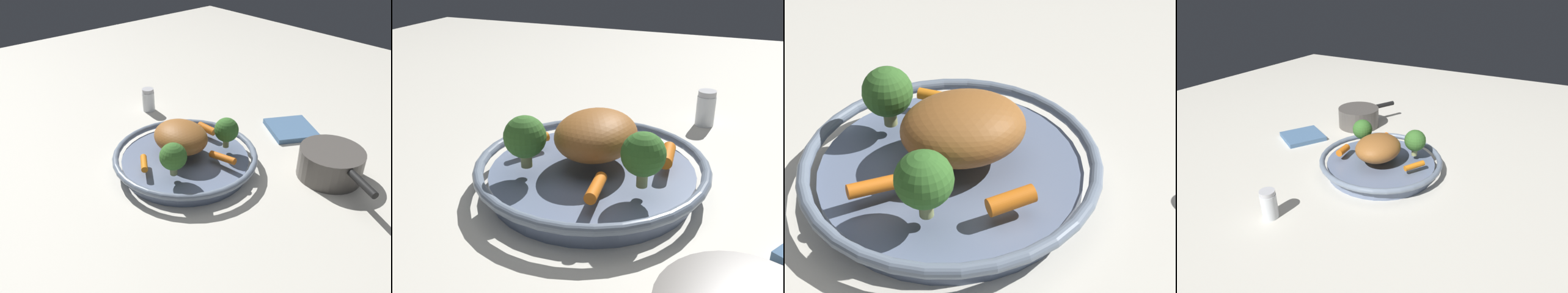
{
  "view_description": "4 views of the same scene",
  "coord_description": "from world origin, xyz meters",
  "views": [
    {
      "loc": [
        0.62,
        -0.52,
        0.55
      ],
      "look_at": [
        0.02,
        0.02,
        0.06
      ],
      "focal_mm": 37.23,
      "sensor_mm": 36.0,
      "label": 1
    },
    {
      "loc": [
        0.54,
        0.21,
        0.34
      ],
      "look_at": [
        -0.0,
        -0.01,
        0.06
      ],
      "focal_mm": 41.1,
      "sensor_mm": 36.0,
      "label": 2
    },
    {
      "loc": [
        0.12,
        0.5,
        0.45
      ],
      "look_at": [
        -0.03,
        0.02,
        0.06
      ],
      "focal_mm": 52.99,
      "sensor_mm": 36.0,
      "label": 3
    },
    {
      "loc": [
        -0.74,
        -0.4,
        0.49
      ],
      "look_at": [
        -0.01,
        0.02,
        0.08
      ],
      "focal_mm": 31.1,
      "sensor_mm": 36.0,
      "label": 4
    }
  ],
  "objects": [
    {
      "name": "baby_carrot_center",
      "position": [
        0.09,
        0.04,
        0.05
      ],
      "size": [
        0.07,
        0.03,
        0.02
      ],
      "primitive_type": "cylinder",
      "rotation": [
        1.48,
        0.0,
        1.73
      ],
      "color": "orange",
      "rests_on": "serving_bowl"
    },
    {
      "name": "baby_carrot_right",
      "position": [
        -0.04,
        0.1,
        0.05
      ],
      "size": [
        0.05,
        0.03,
        0.02
      ],
      "primitive_type": "cylinder",
      "rotation": [
        1.62,
        0.0,
        1.69
      ],
      "color": "orange",
      "rests_on": "serving_bowl"
    },
    {
      "name": "baby_carrot_left",
      "position": [
        -0.01,
        -0.11,
        0.05
      ],
      "size": [
        0.06,
        0.04,
        0.02
      ],
      "primitive_type": "cylinder",
      "rotation": [
        1.61,
        0.0,
        4.15
      ],
      "color": "orange",
      "rests_on": "serving_bowl"
    },
    {
      "name": "broccoli_floret_large",
      "position": [
        0.05,
        -0.08,
        0.09
      ],
      "size": [
        0.06,
        0.06,
        0.08
      ],
      "color": "#9CA466",
      "rests_on": "serving_bowl"
    },
    {
      "name": "roast_chicken_piece",
      "position": [
        -0.02,
        0.0,
        0.08
      ],
      "size": [
        0.14,
        0.12,
        0.07
      ],
      "primitive_type": "ellipsoid",
      "rotation": [
        0.0,
        0.0,
        3.11
      ],
      "color": "#9D5F2B",
      "rests_on": "serving_bowl"
    },
    {
      "name": "serving_bowl",
      "position": [
        0.0,
        0.0,
        0.02
      ],
      "size": [
        0.34,
        0.34,
        0.04
      ],
      "color": "slate",
      "rests_on": "ground_plane"
    },
    {
      "name": "broccoli_floret_small",
      "position": [
        0.05,
        0.09,
        0.09
      ],
      "size": [
        0.06,
        0.06,
        0.08
      ],
      "color": "#9CA566",
      "rests_on": "serving_bowl"
    },
    {
      "name": "ground_plane",
      "position": [
        0.0,
        0.0,
        0.0
      ],
      "size": [
        2.47,
        2.47,
        0.0
      ],
      "primitive_type": "plane",
      "color": "silver"
    },
    {
      "name": "salt_shaker",
      "position": [
        -0.31,
        0.12,
        0.03
      ],
      "size": [
        0.04,
        0.04,
        0.07
      ],
      "color": "silver",
      "rests_on": "ground_plane"
    }
  ]
}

